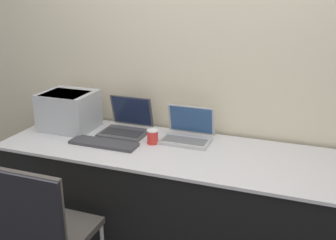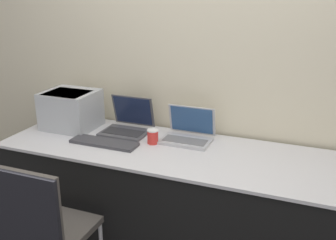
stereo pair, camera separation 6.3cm
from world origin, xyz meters
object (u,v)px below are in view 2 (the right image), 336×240
(printer, at_px, (71,108))
(chair, at_px, (37,222))
(laptop_left, at_px, (128,124))
(external_keyboard, at_px, (104,143))
(laptop_right, at_px, (188,133))
(coffee_cup, at_px, (153,137))

(printer, distance_m, chair, 0.98)
(laptop_left, height_order, external_keyboard, laptop_left)
(printer, relative_size, external_keyboard, 0.80)
(printer, bearing_deg, laptop_right, 4.79)
(external_keyboard, xyz_separation_m, chair, (-0.04, -0.65, -0.22))
(printer, height_order, chair, printer)
(printer, xyz_separation_m, external_keyboard, (0.39, -0.20, -0.14))
(printer, bearing_deg, chair, -67.94)
(laptop_left, bearing_deg, external_keyboard, -97.88)
(printer, distance_m, laptop_right, 0.88)
(laptop_left, bearing_deg, chair, -94.90)
(printer, relative_size, laptop_left, 1.15)
(printer, height_order, laptop_right, printer)
(laptop_left, distance_m, laptop_right, 0.45)
(printer, bearing_deg, external_keyboard, -27.26)
(coffee_cup, bearing_deg, printer, 174.35)
(printer, bearing_deg, laptop_left, 9.31)
(laptop_right, relative_size, external_keyboard, 0.72)
(laptop_left, height_order, coffee_cup, laptop_left)
(laptop_left, height_order, chair, laptop_left)
(external_keyboard, height_order, chair, chair)
(coffee_cup, bearing_deg, laptop_right, 35.65)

